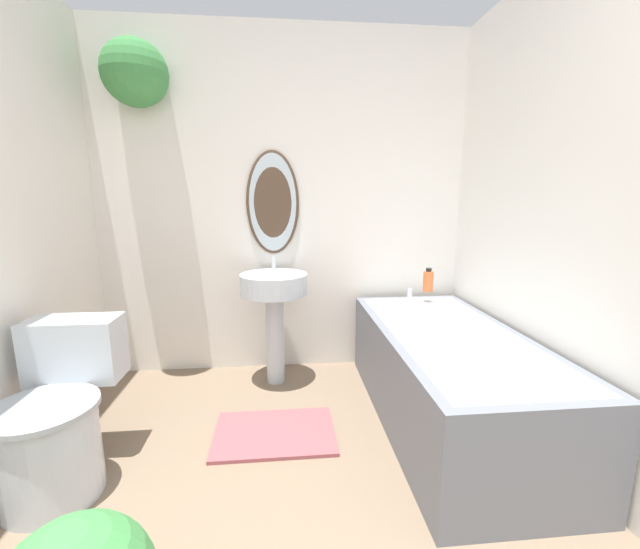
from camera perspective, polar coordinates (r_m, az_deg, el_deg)
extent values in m
cube|color=silver|center=(2.86, -5.17, 9.91)|extent=(2.69, 0.06, 2.40)
ellipsoid|color=#4C3828|center=(2.81, -6.88, 10.31)|extent=(0.37, 0.02, 0.72)
ellipsoid|color=silver|center=(2.81, -6.89, 10.31)|extent=(0.33, 0.01, 0.68)
cylinder|color=#9E6042|center=(2.97, -25.49, 26.65)|extent=(0.18, 0.18, 0.10)
sphere|color=#3D8442|center=(2.94, -25.33, 24.98)|extent=(0.40, 0.40, 0.40)
cube|color=silver|center=(2.02, 36.31, 7.38)|extent=(0.06, 2.75, 2.40)
cylinder|color=silver|center=(2.14, -34.68, -20.69)|extent=(0.39, 0.39, 0.40)
cylinder|color=#A0A9B1|center=(2.04, -35.35, -15.60)|extent=(0.42, 0.42, 0.02)
cube|color=silver|center=(2.23, -32.00, -9.18)|extent=(0.41, 0.20, 0.30)
cylinder|color=silver|center=(2.73, -6.54, -9.21)|extent=(0.12, 0.12, 0.63)
cylinder|color=silver|center=(2.62, -6.72, -1.38)|extent=(0.45, 0.45, 0.14)
cylinder|color=silver|center=(2.72, -6.74, 1.61)|extent=(0.02, 0.02, 0.10)
cube|color=slate|center=(2.39, 18.11, -14.03)|extent=(0.75, 1.61, 0.53)
cube|color=silver|center=(2.30, 18.48, -8.46)|extent=(0.65, 1.51, 0.04)
cylinder|color=silver|center=(2.91, 12.94, -2.86)|extent=(0.04, 0.04, 0.08)
cylinder|color=#DB6633|center=(2.86, 15.46, -0.96)|extent=(0.07, 0.07, 0.14)
cylinder|color=black|center=(2.84, 15.54, 0.67)|extent=(0.04, 0.04, 0.02)
cube|color=#934C51|center=(2.29, -6.60, -21.93)|extent=(0.64, 0.44, 0.02)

